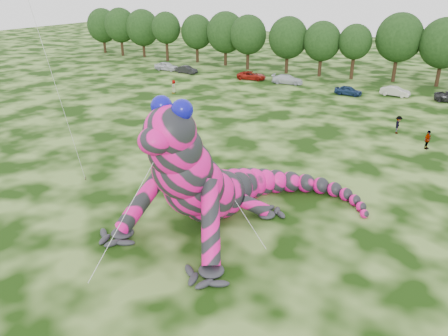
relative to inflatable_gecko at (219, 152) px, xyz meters
name	(u,v)px	position (x,y,z in m)	size (l,w,h in m)	color
ground	(86,248)	(-4.84, -7.51, -4.53)	(240.00, 240.00, 0.00)	#16330A
inflatable_gecko	(219,152)	(0.00, 0.00, 0.00)	(15.24, 18.10, 9.05)	#EC0D83
tree_0	(103,31)	(-59.40, 51.72, 0.23)	(6.91, 6.22, 9.51)	black
tree_1	(121,32)	(-53.19, 50.54, 0.38)	(6.74, 6.07, 9.81)	black
tree_2	(143,33)	(-47.86, 51.25, 0.30)	(7.04, 6.34, 9.64)	black
tree_3	(166,37)	(-40.55, 49.55, 0.20)	(5.81, 5.23, 9.44)	black
tree_4	(197,39)	(-34.48, 51.20, 0.00)	(6.22, 5.60, 9.06)	black
tree_5	(226,39)	(-27.96, 50.92, 0.37)	(7.16, 6.44, 9.80)	black
tree_6	(248,42)	(-22.39, 49.17, 0.22)	(6.52, 5.86, 9.49)	black
tree_7	(288,45)	(-14.92, 49.29, 0.21)	(6.68, 6.01, 9.48)	black
tree_8	(321,49)	(-9.06, 49.47, -0.05)	(6.14, 5.53, 8.94)	black
tree_9	(354,52)	(-3.77, 49.83, -0.19)	(5.27, 4.74, 8.68)	black
tree_10	(398,48)	(2.56, 51.06, 0.73)	(7.09, 6.38, 10.50)	black
tree_11	(443,53)	(8.95, 50.68, 0.51)	(7.01, 6.31, 10.07)	black
car_0	(167,66)	(-34.61, 41.14, -3.77)	(1.77, 4.41, 1.50)	silver
car_1	(187,70)	(-29.91, 40.61, -3.88)	(1.36, 3.91, 1.29)	black
car_2	(252,76)	(-17.77, 41.39, -3.87)	(2.17, 4.71, 1.31)	maroon
car_3	(287,79)	(-11.51, 41.27, -3.83)	(1.94, 4.78, 1.39)	silver
car_4	(348,91)	(-1.31, 38.53, -3.88)	(1.51, 3.77, 1.28)	navy
car_5	(395,91)	(4.51, 41.16, -3.88)	(1.37, 3.94, 1.30)	beige
spectator_3	(427,140)	(10.82, 20.66, -3.61)	(1.07, 0.45, 1.83)	gray
spectator_2	(398,125)	(7.61, 24.14, -3.59)	(1.21, 0.70, 1.88)	gray
spectator_0	(176,121)	(-13.58, 14.17, -3.66)	(0.63, 0.42, 1.74)	gray
spectator_4	(174,87)	(-23.34, 27.56, -3.60)	(0.90, 0.59, 1.84)	gray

